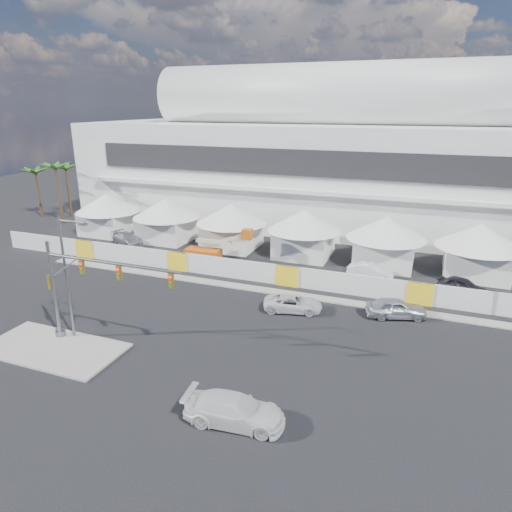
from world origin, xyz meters
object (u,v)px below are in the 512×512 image
at_px(pickup_curb, 293,303).
at_px(lot_car_a, 370,271).
at_px(boom_lift, 209,251).
at_px(lot_car_b, 462,286).
at_px(lot_car_c, 128,239).
at_px(pickup_near, 234,410).
at_px(streetlight_median, 68,270).
at_px(sedan_silver, 396,308).
at_px(traffic_mast, 79,288).

bearing_deg(pickup_curb, lot_car_a, -39.33).
bearing_deg(lot_car_a, boom_lift, 98.64).
distance_m(lot_car_b, lot_car_c, 38.19).
distance_m(pickup_near, streetlight_median, 16.21).
bearing_deg(lot_car_a, pickup_near, 177.21).
height_order(sedan_silver, streetlight_median, streetlight_median).
bearing_deg(pickup_near, lot_car_a, -14.99).
bearing_deg(traffic_mast, pickup_curb, 40.25).
distance_m(sedan_silver, lot_car_c, 34.16).
relative_size(sedan_silver, pickup_curb, 0.98).
distance_m(sedan_silver, streetlight_median, 25.45).
bearing_deg(lot_car_b, pickup_curb, 143.56).
bearing_deg(lot_car_a, sedan_silver, -153.01).
distance_m(pickup_near, lot_car_b, 27.09).
height_order(traffic_mast, boom_lift, traffic_mast).
relative_size(sedan_silver, lot_car_b, 1.10).
xyz_separation_m(streetlight_median, boom_lift, (1.23, 19.61, -4.29)).
distance_m(pickup_near, traffic_mast, 14.73).
distance_m(lot_car_a, lot_car_c, 29.72).
bearing_deg(sedan_silver, pickup_curb, 85.19).
distance_m(sedan_silver, pickup_near, 18.14).
bearing_deg(streetlight_median, lot_car_a, 47.34).
relative_size(pickup_near, traffic_mast, 0.51).
distance_m(lot_car_a, traffic_mast, 27.47).
bearing_deg(streetlight_median, lot_car_c, 117.08).
xyz_separation_m(pickup_curb, lot_car_b, (13.47, 9.25, 0.07)).
bearing_deg(pickup_near, streetlight_median, 66.65).
bearing_deg(sedan_silver, pickup_near, 139.51).
relative_size(pickup_near, lot_car_b, 1.28).
xyz_separation_m(lot_car_b, traffic_mast, (-26.04, -19.89, 3.54)).
xyz_separation_m(pickup_near, lot_car_c, (-25.78, 25.99, -0.08)).
distance_m(sedan_silver, boom_lift, 22.04).
xyz_separation_m(lot_car_a, lot_car_b, (8.44, -0.90, 0.01)).
distance_m(pickup_curb, lot_car_a, 11.33).
bearing_deg(pickup_curb, lot_car_b, -68.47).
height_order(streetlight_median, boom_lift, streetlight_median).
distance_m(pickup_curb, pickup_near, 14.89).
height_order(pickup_curb, lot_car_a, lot_car_a).
bearing_deg(lot_car_c, boom_lift, -74.28).
xyz_separation_m(sedan_silver, pickup_near, (-7.09, -16.69, -0.01)).
distance_m(lot_car_c, traffic_mast, 25.17).
relative_size(lot_car_a, boom_lift, 0.57).
bearing_deg(pickup_curb, boom_lift, 40.19).
relative_size(lot_car_c, traffic_mast, 0.46).
bearing_deg(lot_car_b, lot_car_c, 106.24).
xyz_separation_m(sedan_silver, traffic_mast, (-20.76, -12.48, 3.47)).
relative_size(streetlight_median, boom_lift, 1.16).
relative_size(pickup_near, lot_car_c, 1.12).
height_order(pickup_near, boom_lift, boom_lift).
xyz_separation_m(sedan_silver, pickup_curb, (-8.20, -1.84, -0.14)).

